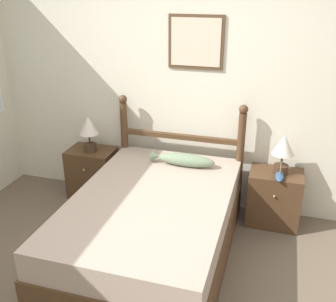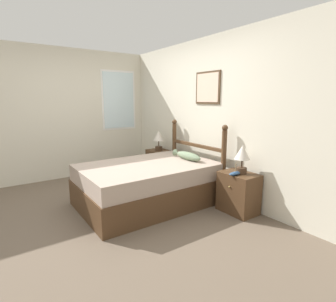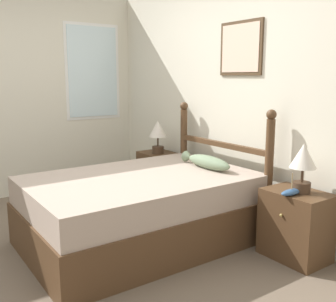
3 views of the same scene
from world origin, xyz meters
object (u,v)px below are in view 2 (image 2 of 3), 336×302
Objects in this scene: bed at (148,184)px; table_lamp_right at (242,155)px; nightstand_left at (160,164)px; table_lamp_left at (159,138)px; nightstand_right at (238,193)px; model_boat at (235,173)px; fish_pillow at (187,156)px.

bed is 4.97× the size of table_lamp_right.
table_lamp_right reaches higher than nightstand_left.
table_lamp_left is (-1.00, 0.84, 0.52)m from bed.
model_boat is (0.03, -0.12, 0.31)m from nightstand_right.
nightstand_right is 2.48× the size of model_boat.
fish_pillow is (-0.92, -0.09, 0.09)m from model_boat.
nightstand_left is at bearing 169.72° from fish_pillow.
model_boat is (2.03, -0.09, -0.23)m from table_lamp_left.
nightstand_left is 2.11m from table_lamp_right.
table_lamp_left is at bearing -179.14° from nightstand_right.
table_lamp_left is 0.63× the size of fish_pillow.
model_boat is 0.93m from fish_pillow.
nightstand_right is at bearing 102.79° from model_boat.
table_lamp_right is 0.63× the size of fish_pillow.
nightstand_left is at bearing 110.91° from table_lamp_left.
bed is 3.50× the size of nightstand_left.
table_lamp_right is at bearing 0.04° from nightstand_left.
nightstand_right is at bearing -177.43° from table_lamp_right.
nightstand_right is 2.07m from table_lamp_left.
model_boat is (-0.00, -0.12, -0.23)m from table_lamp_right.
nightstand_right is at bearing 12.77° from fish_pillow.
nightstand_right is 1.42× the size of table_lamp_left.
model_boat is (2.04, -0.12, 0.31)m from nightstand_left.
table_lamp_left is 2.03m from table_lamp_right.
fish_pillow is at bearing -167.23° from nightstand_right.
fish_pillow reaches higher than nightstand_left.
table_lamp_left is 1.75× the size of model_boat.
bed is at bearing -139.83° from table_lamp_right.
model_boat reaches higher than nightstand_right.
fish_pillow reaches higher than bed.
nightstand_left is at bearing 180.00° from nightstand_right.
bed is 0.78m from fish_pillow.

